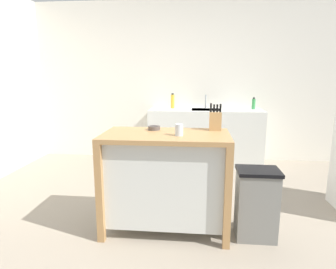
{
  "coord_description": "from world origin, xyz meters",
  "views": [
    {
      "loc": [
        0.2,
        -2.59,
        1.42
      ],
      "look_at": [
        -0.07,
        0.15,
        0.86
      ],
      "focal_mm": 31.43,
      "sensor_mm": 36.0,
      "label": 1
    }
  ],
  "objects_px": {
    "kitchen_island": "(166,177)",
    "sink_faucet": "(206,102)",
    "knife_block": "(215,120)",
    "trash_bin": "(256,204)",
    "bottle_hand_soap": "(173,101)",
    "bowl_ceramic_wide": "(154,128)",
    "drinking_cup": "(179,130)",
    "bottle_spray_cleaner": "(254,104)"
  },
  "relations": [
    {
      "from": "knife_block",
      "to": "bottle_spray_cleaner",
      "type": "bearing_deg",
      "value": 70.27
    },
    {
      "from": "trash_bin",
      "to": "bottle_hand_soap",
      "type": "xyz_separation_m",
      "value": [
        -0.93,
        2.31,
        0.68
      ]
    },
    {
      "from": "kitchen_island",
      "to": "bottle_spray_cleaner",
      "type": "height_order",
      "value": "bottle_spray_cleaner"
    },
    {
      "from": "knife_block",
      "to": "bottle_hand_soap",
      "type": "distance_m",
      "value": 2.1
    },
    {
      "from": "knife_block",
      "to": "sink_faucet",
      "type": "relative_size",
      "value": 1.15
    },
    {
      "from": "bowl_ceramic_wide",
      "to": "bottle_spray_cleaner",
      "type": "distance_m",
      "value": 2.42
    },
    {
      "from": "bowl_ceramic_wide",
      "to": "trash_bin",
      "type": "xyz_separation_m",
      "value": [
        0.93,
        -0.24,
        -0.61
      ]
    },
    {
      "from": "kitchen_island",
      "to": "bowl_ceramic_wide",
      "type": "xyz_separation_m",
      "value": [
        -0.13,
        0.16,
        0.42
      ]
    },
    {
      "from": "drinking_cup",
      "to": "trash_bin",
      "type": "height_order",
      "value": "drinking_cup"
    },
    {
      "from": "bottle_spray_cleaner",
      "to": "sink_faucet",
      "type": "bearing_deg",
      "value": 176.43
    },
    {
      "from": "kitchen_island",
      "to": "bottle_spray_cleaner",
      "type": "distance_m",
      "value": 2.54
    },
    {
      "from": "knife_block",
      "to": "drinking_cup",
      "type": "bearing_deg",
      "value": -137.93
    },
    {
      "from": "knife_block",
      "to": "bowl_ceramic_wide",
      "type": "xyz_separation_m",
      "value": [
        -0.57,
        -0.05,
        -0.07
      ]
    },
    {
      "from": "trash_bin",
      "to": "bottle_spray_cleaner",
      "type": "distance_m",
      "value": 2.41
    },
    {
      "from": "bottle_spray_cleaner",
      "to": "drinking_cup",
      "type": "bearing_deg",
      "value": -114.38
    },
    {
      "from": "trash_bin",
      "to": "sink_faucet",
      "type": "relative_size",
      "value": 2.86
    },
    {
      "from": "kitchen_island",
      "to": "sink_faucet",
      "type": "xyz_separation_m",
      "value": [
        0.41,
        2.26,
        0.48
      ]
    },
    {
      "from": "kitchen_island",
      "to": "trash_bin",
      "type": "bearing_deg",
      "value": -5.85
    },
    {
      "from": "bowl_ceramic_wide",
      "to": "sink_faucet",
      "type": "relative_size",
      "value": 0.52
    },
    {
      "from": "knife_block",
      "to": "sink_faucet",
      "type": "bearing_deg",
      "value": 90.88
    },
    {
      "from": "kitchen_island",
      "to": "bottle_spray_cleaner",
      "type": "xyz_separation_m",
      "value": [
        1.16,
        2.21,
        0.46
      ]
    },
    {
      "from": "knife_block",
      "to": "bowl_ceramic_wide",
      "type": "distance_m",
      "value": 0.58
    },
    {
      "from": "sink_faucet",
      "to": "bowl_ceramic_wide",
      "type": "bearing_deg",
      "value": -104.44
    },
    {
      "from": "bottle_hand_soap",
      "to": "drinking_cup",
      "type": "bearing_deg",
      "value": -83.92
    },
    {
      "from": "knife_block",
      "to": "drinking_cup",
      "type": "height_order",
      "value": "knife_block"
    },
    {
      "from": "kitchen_island",
      "to": "bottle_hand_soap",
      "type": "distance_m",
      "value": 2.28
    },
    {
      "from": "knife_block",
      "to": "bottle_spray_cleaner",
      "type": "distance_m",
      "value": 2.13
    },
    {
      "from": "drinking_cup",
      "to": "sink_faucet",
      "type": "height_order",
      "value": "sink_faucet"
    },
    {
      "from": "knife_block",
      "to": "bottle_spray_cleaner",
      "type": "height_order",
      "value": "knife_block"
    },
    {
      "from": "trash_bin",
      "to": "bottle_hand_soap",
      "type": "height_order",
      "value": "bottle_hand_soap"
    },
    {
      "from": "knife_block",
      "to": "sink_faucet",
      "type": "xyz_separation_m",
      "value": [
        -0.03,
        2.05,
        -0.01
      ]
    },
    {
      "from": "kitchen_island",
      "to": "knife_block",
      "type": "distance_m",
      "value": 0.69
    },
    {
      "from": "trash_bin",
      "to": "sink_faucet",
      "type": "bearing_deg",
      "value": 99.5
    },
    {
      "from": "drinking_cup",
      "to": "sink_faucet",
      "type": "distance_m",
      "value": 2.36
    },
    {
      "from": "drinking_cup",
      "to": "bottle_spray_cleaner",
      "type": "height_order",
      "value": "bottle_spray_cleaner"
    },
    {
      "from": "sink_faucet",
      "to": "knife_block",
      "type": "bearing_deg",
      "value": -89.12
    },
    {
      "from": "kitchen_island",
      "to": "knife_block",
      "type": "height_order",
      "value": "knife_block"
    },
    {
      "from": "kitchen_island",
      "to": "sink_faucet",
      "type": "distance_m",
      "value": 2.35
    },
    {
      "from": "drinking_cup",
      "to": "trash_bin",
      "type": "xyz_separation_m",
      "value": [
        0.68,
        -0.0,
        -0.64
      ]
    },
    {
      "from": "bottle_hand_soap",
      "to": "bottle_spray_cleaner",
      "type": "height_order",
      "value": "bottle_hand_soap"
    },
    {
      "from": "bottle_hand_soap",
      "to": "kitchen_island",
      "type": "bearing_deg",
      "value": -86.84
    },
    {
      "from": "trash_bin",
      "to": "bottle_spray_cleaner",
      "type": "height_order",
      "value": "bottle_spray_cleaner"
    }
  ]
}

